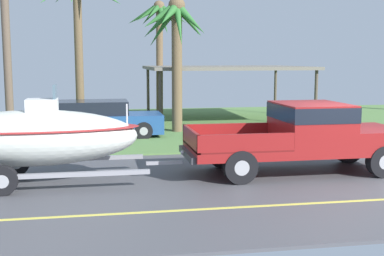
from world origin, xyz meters
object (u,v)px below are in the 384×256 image
object	(u,v)px
pickup_truck_towing	(309,133)
boat_on_trailer	(32,137)
palm_tree_mid	(79,7)
utility_pole	(6,25)
carport_awning	(226,69)
palm_tree_near_right	(159,27)
palm_tree_near_left	(175,32)
parked_sedan_near	(97,120)

from	to	relation	value
pickup_truck_towing	boat_on_trailer	xyz separation A→B (m)	(-6.87, 0.00, 0.09)
palm_tree_mid	utility_pole	bearing A→B (deg)	-107.33
boat_on_trailer	carport_awning	xyz separation A→B (m)	(7.37, 10.80, 1.37)
palm_tree_near_right	palm_tree_mid	bearing A→B (deg)	-139.10
palm_tree_near_left	utility_pole	bearing A→B (deg)	-146.11
pickup_truck_towing	parked_sedan_near	xyz separation A→B (m)	(-5.39, 6.88, -0.34)
pickup_truck_towing	palm_tree_near_left	distance (m)	8.55
pickup_truck_towing	palm_tree_near_right	size ratio (longest dim) A/B	1.00
boat_on_trailer	palm_tree_near_right	distance (m)	14.57
palm_tree_near_left	palm_tree_near_right	distance (m)	5.73
boat_on_trailer	palm_tree_near_left	distance (m)	9.38
boat_on_trailer	palm_tree_mid	xyz separation A→B (m)	(0.85, 10.14, 3.99)
pickup_truck_towing	utility_pole	size ratio (longest dim) A/B	0.77
carport_awning	palm_tree_near_right	size ratio (longest dim) A/B	1.25
palm_tree_near_left	palm_tree_near_right	xyz separation A→B (m)	(0.06, 5.71, 0.54)
parked_sedan_near	palm_tree_mid	size ratio (longest dim) A/B	0.71
palm_tree_mid	palm_tree_near_right	bearing A→B (deg)	40.90
boat_on_trailer	palm_tree_mid	distance (m)	10.93
parked_sedan_near	palm_tree_near_right	size ratio (longest dim) A/B	0.81
utility_pole	palm_tree_mid	bearing A→B (deg)	72.67
utility_pole	palm_tree_near_left	bearing A→B (deg)	33.89
palm_tree_mid	palm_tree_near_left	bearing A→B (deg)	-33.45
utility_pole	carport_awning	bearing A→B (deg)	39.19
pickup_truck_towing	carport_awning	world-z (taller)	carport_awning
pickup_truck_towing	boat_on_trailer	bearing A→B (deg)	180.00
boat_on_trailer	utility_pole	size ratio (longest dim) A/B	0.84
parked_sedan_near	utility_pole	xyz separation A→B (m)	(-2.58, -2.98, 3.23)
palm_tree_near_left	palm_tree_mid	xyz separation A→B (m)	(-3.70, 2.45, 1.14)
boat_on_trailer	parked_sedan_near	xyz separation A→B (m)	(1.48, 6.88, -0.42)
pickup_truck_towing	boat_on_trailer	world-z (taller)	boat_on_trailer
palm_tree_near_left	utility_pole	size ratio (longest dim) A/B	0.70
pickup_truck_towing	utility_pole	xyz separation A→B (m)	(-7.97, 3.90, 2.89)
palm_tree_near_right	palm_tree_mid	size ratio (longest dim) A/B	0.88
boat_on_trailer	pickup_truck_towing	bearing A→B (deg)	-0.00
boat_on_trailer	parked_sedan_near	distance (m)	7.05
carport_awning	pickup_truck_towing	bearing A→B (deg)	-92.63
pickup_truck_towing	boat_on_trailer	distance (m)	6.87
pickup_truck_towing	palm_tree_mid	bearing A→B (deg)	120.70
palm_tree_near_right	pickup_truck_towing	bearing A→B (deg)	-80.46
parked_sedan_near	utility_pole	world-z (taller)	utility_pole
pickup_truck_towing	parked_sedan_near	size ratio (longest dim) A/B	1.23
palm_tree_near_left	palm_tree_mid	bearing A→B (deg)	146.55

